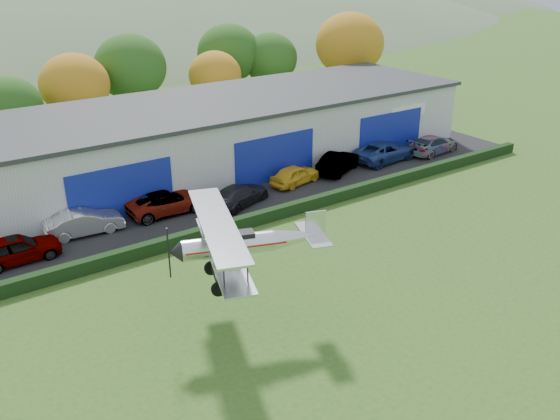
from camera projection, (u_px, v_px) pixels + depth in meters
ground at (462, 350)px, 26.07m from camera, size 300.00×300.00×0.00m
apron at (260, 190)px, 43.42m from camera, size 48.00×9.00×0.05m
hedge at (299, 207)px, 39.66m from camera, size 46.00×0.60×0.80m
hangar at (234, 130)px, 48.66m from camera, size 40.60×12.60×5.30m
tree_belt at (125, 75)px, 54.82m from camera, size 75.70×13.22×10.12m
car_0 at (16, 249)px, 33.03m from camera, size 4.82×2.01×1.63m
car_1 at (84, 222)px, 36.36m from camera, size 4.82×1.98×1.55m
car_2 at (167, 202)px, 39.33m from camera, size 5.39×2.50×1.50m
car_3 at (239, 195)px, 40.60m from camera, size 5.39×3.63×1.45m
car_4 at (295, 175)px, 44.24m from camera, size 4.52×2.56×1.45m
car_5 at (339, 162)px, 46.63m from camera, size 5.25×3.64×1.64m
car_6 at (385, 151)px, 49.13m from camera, size 6.04×3.16×1.62m
car_7 at (433, 144)px, 51.05m from camera, size 5.51×2.72×1.54m
biplane at (242, 242)px, 26.20m from camera, size 7.24×8.17×3.08m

